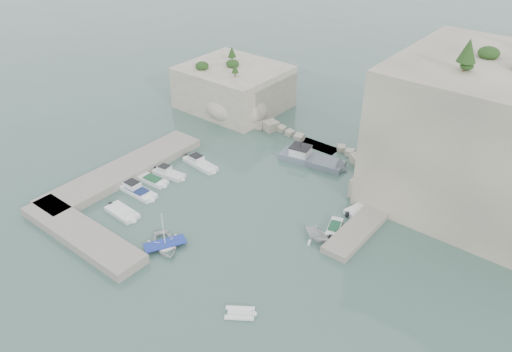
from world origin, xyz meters
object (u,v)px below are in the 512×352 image
Objects in this scene: rowboat at (165,247)px; tender_east_d at (364,194)px; motorboat_a at (200,166)px; motorboat_d at (137,193)px; motorboat_b at (169,176)px; tender_east_b at (334,230)px; inflatable_dinghy at (240,314)px; motorboat_e at (123,214)px; tender_east_a at (316,238)px; motorboat_c at (153,182)px; work_boat at (312,163)px; tender_east_c at (361,210)px.

tender_east_d reaches higher than rowboat.
motorboat_a is 9.95m from motorboat_d.
tender_east_b is at bearing 0.82° from motorboat_b.
inflatable_dinghy is (23.02, -12.54, 0.00)m from motorboat_b.
motorboat_e is 22.98m from tender_east_a.
motorboat_e is at bearing -81.31° from motorboat_a.
tender_east_a is at bearing -17.88° from rowboat.
motorboat_b is 1.02× the size of rowboat.
motorboat_b reaches higher than motorboat_c.
tender_east_a is 0.36× the size of work_boat.
inflatable_dinghy is (21.57, -17.02, 0.00)m from motorboat_a.
motorboat_b is at bearing 116.05° from inflatable_dinghy.
motorboat_e is 24.92m from tender_east_b.
rowboat is at bearing -105.58° from work_boat.
motorboat_d is at bearing -85.46° from motorboat_c.
work_boat is (-9.50, 13.64, 0.00)m from tender_east_a.
rowboat is at bearing 119.21° from tender_east_b.
tender_east_b is at bearing -13.85° from rowboat.
work_boat is (10.90, 24.20, 0.00)m from motorboat_e.
inflatable_dinghy is at bearing -71.79° from rowboat.
tender_east_d is at bearing 0.81° from rowboat.
tender_east_d is (-0.65, 24.92, 0.00)m from inflatable_dinghy.
motorboat_b is at bearing -101.92° from motorboat_a.
tender_east_b is (21.17, 13.14, 0.00)m from motorboat_e.
motorboat_c is 7.48m from motorboat_e.
motorboat_e is 1.37× the size of tender_east_a.
motorboat_e and tender_east_b have the same top height.
inflatable_dinghy is at bearing -167.23° from tender_east_c.
motorboat_d is at bearing 116.98° from tender_east_a.
motorboat_e is (2.17, -4.06, 0.00)m from motorboat_d.
tender_east_b is at bearing 34.25° from motorboat_e.
motorboat_a is 0.99× the size of motorboat_d.
motorboat_e is 28.46m from tender_east_c.
tender_east_b is (23.76, 6.12, 0.00)m from motorboat_c.
tender_east_b is (0.24, 16.27, 0.00)m from inflatable_dinghy.
rowboat is at bearing 134.42° from inflatable_dinghy.
motorboat_b is 0.80× the size of motorboat_d.
motorboat_a reaches higher than inflatable_dinghy.
tender_east_d reaches higher than motorboat_e.
motorboat_c is at bearing 121.29° from inflatable_dinghy.
motorboat_a is at bearing -148.15° from work_boat.
motorboat_d reaches higher than motorboat_c.
tender_east_d is at bearing 20.67° from motorboat_b.
motorboat_c is 0.96× the size of tender_east_c.
motorboat_c and tender_east_b have the same top height.
work_boat is (13.00, 14.79, 0.00)m from motorboat_b.
motorboat_b is 1.26× the size of tender_east_b.
motorboat_c is 26.81m from tender_east_c.
rowboat is (9.06, -14.77, 0.00)m from motorboat_a.
tender_east_d is at bearing -24.34° from work_boat.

